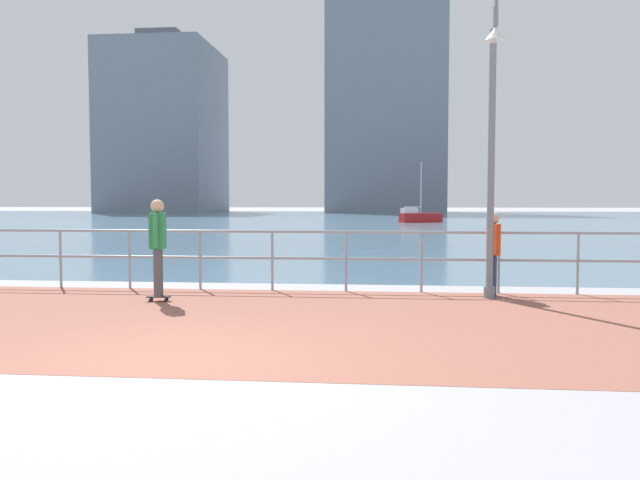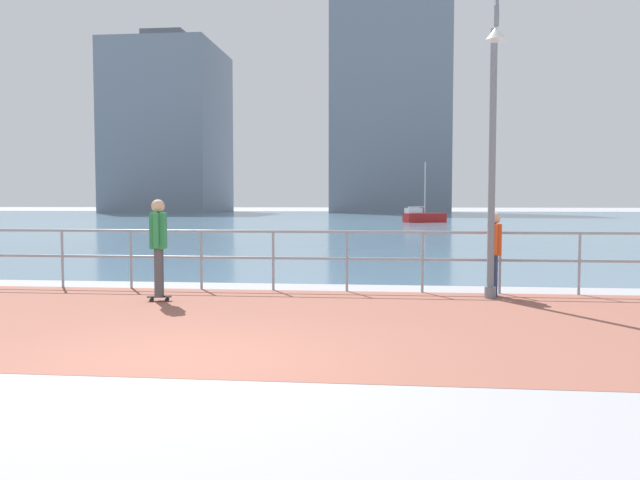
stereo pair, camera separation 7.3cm
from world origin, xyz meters
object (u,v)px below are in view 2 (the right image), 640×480
(skateboarder, at_px, (158,240))
(bystander, at_px, (494,248))
(lamppost, at_px, (493,131))
(sailboat_white, at_px, (423,217))

(skateboarder, bearing_deg, bystander, 11.85)
(lamppost, relative_size, bystander, 3.50)
(skateboarder, bearing_deg, lamppost, 7.97)
(skateboarder, distance_m, sailboat_white, 41.03)
(lamppost, bearing_deg, skateboarder, -172.03)
(lamppost, relative_size, sailboat_white, 1.11)
(bystander, bearing_deg, skateboarder, -168.15)
(skateboarder, relative_size, sailboat_white, 0.37)
(skateboarder, height_order, sailboat_white, sailboat_white)
(lamppost, xyz_separation_m, sailboat_white, (0.87, 39.73, -2.44))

